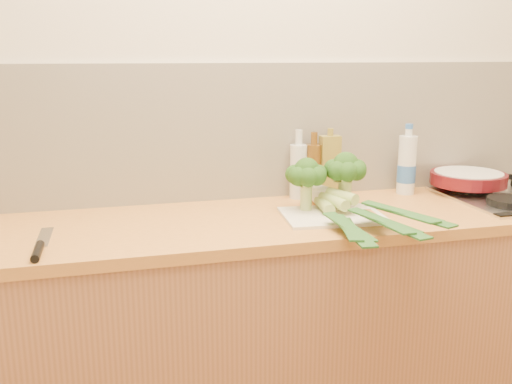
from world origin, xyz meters
TOP-DOWN VIEW (x-y plane):
  - room_shell at (0.00, 1.49)m, footprint 3.50×3.50m
  - counter at (0.00, 1.20)m, footprint 3.20×0.62m
  - chopping_board at (0.17, 1.13)m, footprint 0.38×0.29m
  - broccoli_left at (0.10, 1.22)m, footprint 0.15×0.16m
  - broccoli_right at (0.25, 1.21)m, footprint 0.16×0.16m
  - leek_front at (0.15, 1.10)m, footprint 0.13×0.67m
  - leek_mid at (0.20, 1.09)m, footprint 0.18×0.68m
  - leek_back at (0.24, 1.08)m, footprint 0.27×0.62m
  - chefs_knife at (-0.82, 1.02)m, footprint 0.04×0.34m
  - skillet at (0.86, 1.33)m, footprint 0.46×0.31m
  - oil_tin at (0.26, 1.41)m, footprint 0.08×0.05m
  - glass_bottle at (0.14, 1.44)m, footprint 0.07×0.07m
  - amber_bottle at (0.20, 1.43)m, footprint 0.06×0.06m
  - water_bottle at (0.60, 1.39)m, footprint 0.08×0.08m

SIDE VIEW (x-z plane):
  - counter at x=0.00m, z-range 0.00..0.90m
  - chopping_board at x=0.17m, z-range 0.90..0.91m
  - chefs_knife at x=-0.82m, z-range 0.90..0.92m
  - leek_front at x=0.15m, z-range 0.91..0.95m
  - leek_mid at x=0.20m, z-range 0.93..0.97m
  - skillet at x=0.86m, z-range 0.94..0.99m
  - leek_back at x=0.24m, z-range 0.95..0.99m
  - amber_bottle at x=0.20m, z-range 0.88..1.15m
  - water_bottle at x=0.60m, z-range 0.88..1.15m
  - glass_bottle at x=0.14m, z-range 0.88..1.16m
  - oil_tin at x=0.26m, z-range 0.89..1.17m
  - broccoli_left at x=0.10m, z-range 0.95..1.14m
  - broccoli_right at x=0.25m, z-range 0.95..1.16m
  - room_shell at x=0.00m, z-range -0.58..2.92m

